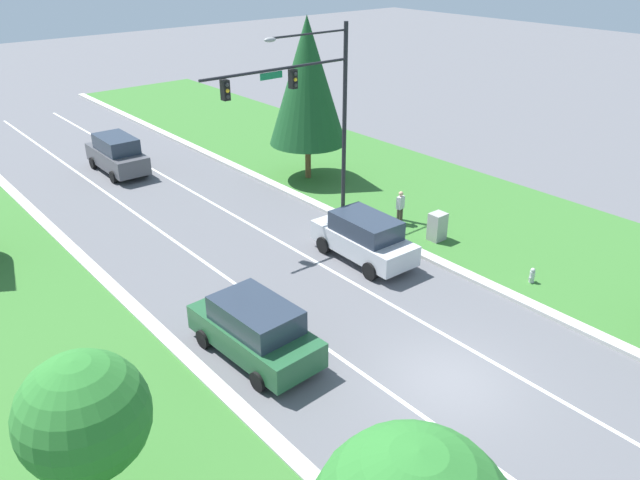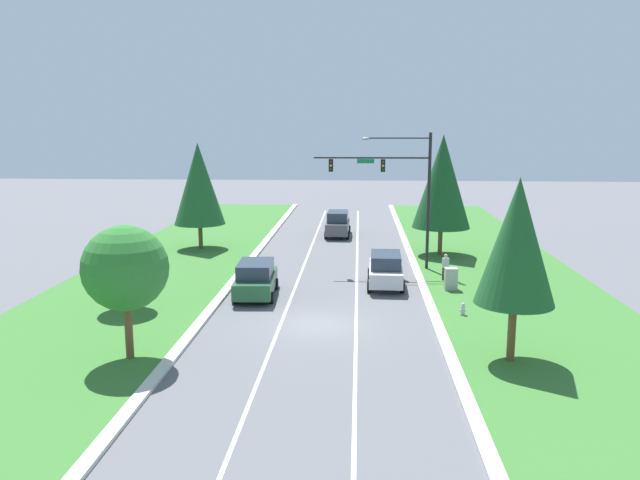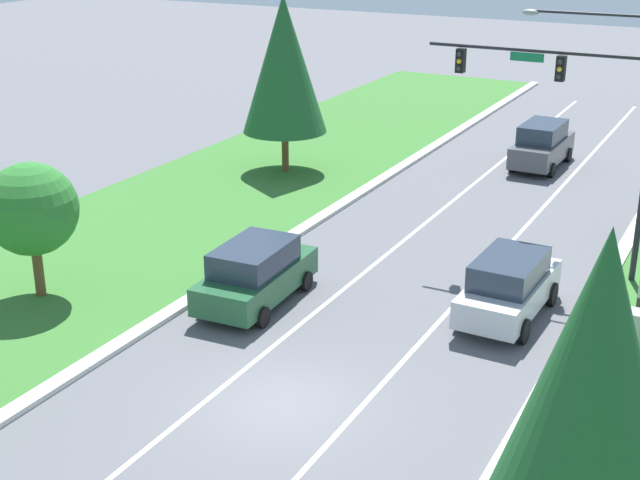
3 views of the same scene
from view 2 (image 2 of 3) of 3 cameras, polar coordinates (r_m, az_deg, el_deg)
The scene contains 19 objects.
ground_plane at distance 29.89m, azimuth -0.17°, elevation -7.78°, with size 160.00×160.00×0.00m, color #5B5B60.
curb_strip_right at distance 30.05m, azimuth 10.74°, elevation -7.72°, with size 0.50×90.00×0.15m.
curb_strip_left at distance 30.74m, azimuth -10.83°, elevation -7.31°, with size 0.50×90.00×0.15m.
grass_verge_right at distance 31.16m, azimuth 20.45°, elevation -7.61°, with size 10.00×90.00×0.08m.
grass_verge_left at distance 32.43m, azimuth -19.92°, elevation -6.88°, with size 10.00×90.00×0.08m.
lane_stripe_inner_left at distance 30.05m, azimuth -3.63°, elevation -7.69°, with size 0.14×81.00×0.01m.
lane_stripe_inner_right at distance 29.83m, azimuth 3.31°, elevation -7.83°, with size 0.14×81.00×0.01m.
traffic_signal_mast at distance 40.62m, azimuth 7.12°, elevation 5.43°, with size 7.54×0.41×8.92m.
graphite_suv at distance 53.41m, azimuth 1.64°, elevation 1.51°, with size 2.14×4.93×2.14m.
silver_suv at distance 36.85m, azimuth 6.01°, elevation -2.68°, with size 2.20×4.80×1.98m.
forest_suv at distance 34.71m, azimuth -5.90°, elevation -3.54°, with size 2.38×4.86×1.96m.
utility_cabinet at distance 36.50m, azimuth 11.87°, elevation -3.55°, with size 0.70×0.60×1.34m.
pedestrian at distance 38.61m, azimuth 11.40°, elevation -2.36°, with size 0.41×0.28×1.69m.
fire_hydrant at distance 31.90m, azimuth 12.94°, elevation -6.23°, with size 0.34×0.20×0.70m.
conifer_near_right_tree at distance 25.29m, azimuth 17.56°, elevation -0.16°, with size 3.11×3.11×7.41m.
oak_near_left_tree at distance 25.81m, azimuth -17.38°, elevation -2.50°, with size 3.41×3.41×5.50m.
conifer_far_right_tree at distance 45.50m, azimuth 11.11°, elevation 5.27°, with size 4.15×4.15×8.74m.
oak_far_left_tree at distance 33.25m, azimuth -17.51°, elevation -1.15°, with size 2.91×2.91×4.41m.
conifer_mid_left_tree at distance 48.00m, azimuth -11.03°, elevation 5.07°, with size 3.84×3.84×8.11m.
Camera 2 is at (1.85, -28.34, 9.32)m, focal length 35.00 mm.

